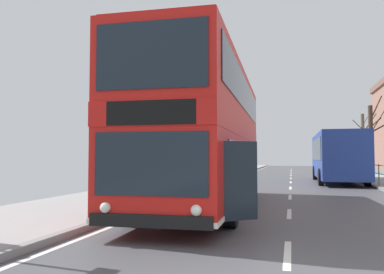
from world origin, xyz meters
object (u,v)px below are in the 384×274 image
(double_decker_bus_main, at_px, (207,135))
(bare_tree_far_02, at_px, (372,139))
(background_bus_far_lane, at_px, (337,156))
(bare_tree_far_00, at_px, (363,141))

(double_decker_bus_main, relative_size, bare_tree_far_02, 1.93)
(background_bus_far_lane, height_order, bare_tree_far_00, bare_tree_far_00)
(double_decker_bus_main, height_order, bare_tree_far_00, bare_tree_far_00)
(double_decker_bus_main, distance_m, bare_tree_far_00, 28.71)
(bare_tree_far_00, bearing_deg, background_bus_far_lane, -105.93)
(bare_tree_far_00, xyz_separation_m, bare_tree_far_02, (-0.98, -9.37, -0.19))
(bare_tree_far_00, bearing_deg, bare_tree_far_02, -95.96)
(double_decker_bus_main, bearing_deg, background_bus_far_lane, 69.19)
(background_bus_far_lane, xyz_separation_m, bare_tree_far_02, (2.72, 3.58, 1.20))
(double_decker_bus_main, distance_m, bare_tree_far_02, 19.63)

